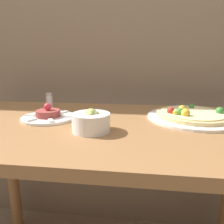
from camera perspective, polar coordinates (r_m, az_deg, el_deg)
back_wall at (r=1.27m, az=1.73°, el=26.69°), size 8.00×0.05×2.60m
dining_table at (r=0.84m, az=-1.85°, el=-10.54°), size 1.30×0.70×0.78m
pizza_plate at (r=0.91m, az=20.29°, el=-0.87°), size 0.35×0.35×0.05m
tartare_plate at (r=0.89m, az=-16.30°, el=-0.96°), size 0.21×0.21×0.06m
small_bowl at (r=0.71m, az=-5.46°, el=-2.37°), size 0.12×0.12×0.08m
salt_shaker at (r=1.09m, az=-16.02°, el=2.88°), size 0.03×0.03×0.07m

